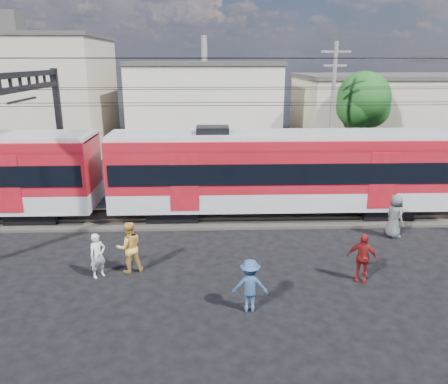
{
  "coord_description": "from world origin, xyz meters",
  "views": [
    {
      "loc": [
        -1.66,
        -12.18,
        7.44
      ],
      "look_at": [
        -1.07,
        5.0,
        2.21
      ],
      "focal_mm": 35.0,
      "sensor_mm": 36.0,
      "label": 1
    }
  ],
  "objects": [
    {
      "name": "building_midwest",
      "position": [
        -2.0,
        27.0,
        3.66
      ],
      "size": [
        12.24,
        12.24,
        7.3
      ],
      "color": "beige",
      "rests_on": "ground"
    },
    {
      "name": "tree_near",
      "position": [
        9.19,
        18.09,
        4.66
      ],
      "size": [
        3.82,
        3.64,
        6.72
      ],
      "color": "#382619",
      "rests_on": "ground"
    },
    {
      "name": "pedestrian_c",
      "position": [
        -0.47,
        -0.34,
        0.85
      ],
      "size": [
        1.12,
        0.67,
        1.7
      ],
      "primitive_type": "imported",
      "rotation": [
        0.0,
        0.0,
        3.11
      ],
      "color": "navy",
      "rests_on": "ground"
    },
    {
      "name": "catenary",
      "position": [
        -8.65,
        8.0,
        5.14
      ],
      "size": [
        70.0,
        9.3,
        7.52
      ],
      "color": "black",
      "rests_on": "ground"
    },
    {
      "name": "rail_far",
      "position": [
        0.0,
        8.75,
        0.18
      ],
      "size": [
        70.0,
        0.12,
        0.12
      ],
      "primitive_type": "cube",
      "color": "#59544C",
      "rests_on": "track_bed"
    },
    {
      "name": "commuter_train",
      "position": [
        1.91,
        8.0,
        2.4
      ],
      "size": [
        50.3,
        3.08,
        4.17
      ],
      "color": "black",
      "rests_on": "ground"
    },
    {
      "name": "pedestrian_e",
      "position": [
        6.34,
        5.29,
        0.96
      ],
      "size": [
        0.88,
        1.09,
        1.93
      ],
      "primitive_type": "imported",
      "rotation": [
        0.0,
        0.0,
        1.9
      ],
      "color": "#525357",
      "rests_on": "ground"
    },
    {
      "name": "building_mideast",
      "position": [
        14.0,
        24.0,
        3.16
      ],
      "size": [
        16.32,
        10.2,
        6.3
      ],
      "color": "#B6A78B",
      "rests_on": "ground"
    },
    {
      "name": "track_bed",
      "position": [
        0.0,
        8.0,
        0.06
      ],
      "size": [
        70.0,
        3.4,
        0.12
      ],
      "primitive_type": "cube",
      "color": "#2D2823",
      "rests_on": "ground"
    },
    {
      "name": "pedestrian_d",
      "position": [
        3.59,
        1.41,
        0.88
      ],
      "size": [
        1.11,
        0.84,
        1.76
      ],
      "primitive_type": "imported",
      "rotation": [
        0.0,
        0.0,
        -0.45
      ],
      "color": "maroon",
      "rests_on": "ground"
    },
    {
      "name": "pedestrian_b",
      "position": [
        -4.59,
        2.4,
        0.96
      ],
      "size": [
        1.13,
        1.01,
        1.92
      ],
      "primitive_type": "imported",
      "rotation": [
        0.0,
        0.0,
        3.51
      ],
      "color": "gold",
      "rests_on": "ground"
    },
    {
      "name": "rail_near",
      "position": [
        0.0,
        7.25,
        0.18
      ],
      "size": [
        70.0,
        0.12,
        0.12
      ],
      "primitive_type": "cube",
      "color": "#59544C",
      "rests_on": "track_bed"
    },
    {
      "name": "ground",
      "position": [
        0.0,
        0.0,
        0.0
      ],
      "size": [
        120.0,
        120.0,
        0.0
      ],
      "primitive_type": "plane",
      "color": "black",
      "rests_on": "ground"
    },
    {
      "name": "utility_pole_mid",
      "position": [
        6.0,
        15.0,
        4.53
      ],
      "size": [
        1.8,
        0.24,
        8.5
      ],
      "color": "slate",
      "rests_on": "ground"
    },
    {
      "name": "pedestrian_a",
      "position": [
        -5.64,
        2.05,
        0.81
      ],
      "size": [
        0.7,
        0.68,
        1.62
      ],
      "primitive_type": "imported",
      "rotation": [
        0.0,
        0.0,
        0.72
      ],
      "color": "silver",
      "rests_on": "ground"
    },
    {
      "name": "building_west",
      "position": [
        -17.0,
        24.0,
        4.66
      ],
      "size": [
        14.28,
        10.2,
        9.3
      ],
      "color": "#B6A78B",
      "rests_on": "ground"
    }
  ]
}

